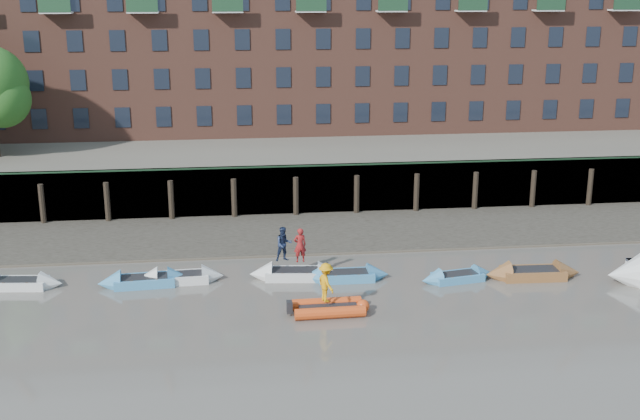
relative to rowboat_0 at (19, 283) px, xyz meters
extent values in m
plane|color=#605B53|center=(16.93, -10.77, -0.22)|extent=(220.00, 220.00, 0.00)
cube|color=#3D382F|center=(16.93, 7.23, -0.22)|extent=(110.00, 8.00, 0.50)
cube|color=#4C4336|center=(16.93, 3.83, -0.22)|extent=(110.00, 1.60, 0.10)
cube|color=#2D2A26|center=(16.93, 11.63, 1.38)|extent=(110.00, 0.80, 3.20)
cylinder|color=black|center=(-1.07, 10.98, 1.08)|extent=(0.36, 0.36, 2.60)
cylinder|color=black|center=(2.93, 10.98, 1.08)|extent=(0.36, 0.36, 2.60)
cylinder|color=black|center=(6.93, 10.98, 1.08)|extent=(0.36, 0.36, 2.60)
cylinder|color=black|center=(10.93, 10.98, 1.08)|extent=(0.36, 0.36, 2.60)
cylinder|color=black|center=(14.93, 10.98, 1.08)|extent=(0.36, 0.36, 2.60)
cylinder|color=black|center=(18.93, 10.98, 1.08)|extent=(0.36, 0.36, 2.60)
cylinder|color=black|center=(22.93, 10.98, 1.08)|extent=(0.36, 0.36, 2.60)
cylinder|color=black|center=(26.93, 10.98, 1.08)|extent=(0.36, 0.36, 2.60)
cylinder|color=black|center=(30.93, 10.98, 1.08)|extent=(0.36, 0.36, 2.60)
cylinder|color=black|center=(34.93, 10.98, 1.08)|extent=(0.36, 0.36, 2.60)
cube|color=#264C2D|center=(16.93, 11.33, 3.03)|extent=(110.00, 0.06, 0.10)
cube|color=#5E594D|center=(16.93, 25.23, 1.38)|extent=(110.00, 28.00, 3.20)
cube|color=brown|center=(16.93, 26.23, 8.98)|extent=(80.00, 10.00, 12.00)
cube|color=black|center=(-3.07, 21.21, 4.78)|extent=(1.10, 0.12, 1.50)
cube|color=black|center=(-0.07, 21.21, 4.78)|extent=(1.10, 0.12, 1.50)
cube|color=black|center=(2.93, 21.21, 4.78)|extent=(1.10, 0.12, 1.50)
cube|color=black|center=(5.93, 21.21, 4.78)|extent=(1.10, 0.12, 1.50)
cube|color=black|center=(8.93, 21.21, 4.78)|extent=(1.10, 0.12, 1.50)
cube|color=black|center=(11.93, 21.21, 4.78)|extent=(1.10, 0.12, 1.50)
cube|color=black|center=(14.93, 21.21, 4.78)|extent=(1.10, 0.12, 1.50)
cube|color=black|center=(17.93, 21.21, 4.78)|extent=(1.10, 0.12, 1.50)
cube|color=black|center=(20.93, 21.21, 4.78)|extent=(1.10, 0.12, 1.50)
cube|color=black|center=(23.93, 21.21, 4.78)|extent=(1.10, 0.12, 1.50)
cube|color=black|center=(26.93, 21.21, 4.78)|extent=(1.10, 0.12, 1.50)
cube|color=black|center=(29.93, 21.21, 4.78)|extent=(1.10, 0.12, 1.50)
cube|color=black|center=(32.93, 21.21, 4.78)|extent=(1.10, 0.12, 1.50)
cube|color=black|center=(35.93, 21.21, 4.78)|extent=(1.10, 0.12, 1.50)
cube|color=black|center=(38.93, 21.21, 4.78)|extent=(1.10, 0.12, 1.50)
cube|color=black|center=(41.93, 21.21, 4.78)|extent=(1.10, 0.12, 1.50)
cube|color=black|center=(-3.07, 21.21, 7.58)|extent=(1.10, 0.12, 1.50)
cube|color=black|center=(-0.07, 21.21, 7.58)|extent=(1.10, 0.12, 1.50)
cube|color=black|center=(2.93, 21.21, 7.58)|extent=(1.10, 0.12, 1.50)
cube|color=black|center=(5.93, 21.21, 7.58)|extent=(1.10, 0.12, 1.50)
cube|color=black|center=(8.93, 21.21, 7.58)|extent=(1.10, 0.12, 1.50)
cube|color=black|center=(11.93, 21.21, 7.58)|extent=(1.10, 0.12, 1.50)
cube|color=black|center=(14.93, 21.21, 7.58)|extent=(1.10, 0.12, 1.50)
cube|color=black|center=(17.93, 21.21, 7.58)|extent=(1.10, 0.12, 1.50)
cube|color=black|center=(20.93, 21.21, 7.58)|extent=(1.10, 0.12, 1.50)
cube|color=black|center=(23.93, 21.21, 7.58)|extent=(1.10, 0.12, 1.50)
cube|color=black|center=(26.93, 21.21, 7.58)|extent=(1.10, 0.12, 1.50)
cube|color=black|center=(29.93, 21.21, 7.58)|extent=(1.10, 0.12, 1.50)
cube|color=black|center=(32.93, 21.21, 7.58)|extent=(1.10, 0.12, 1.50)
cube|color=black|center=(35.93, 21.21, 7.58)|extent=(1.10, 0.12, 1.50)
cube|color=black|center=(38.93, 21.21, 7.58)|extent=(1.10, 0.12, 1.50)
cube|color=black|center=(41.93, 21.21, 7.58)|extent=(1.10, 0.12, 1.50)
cube|color=black|center=(-3.07, 21.21, 10.38)|extent=(1.10, 0.12, 1.50)
cube|color=black|center=(-0.07, 21.21, 10.38)|extent=(1.10, 0.12, 1.50)
cube|color=black|center=(2.93, 21.21, 10.38)|extent=(1.10, 0.12, 1.50)
cube|color=black|center=(5.93, 21.21, 10.38)|extent=(1.10, 0.12, 1.50)
cube|color=black|center=(8.93, 21.21, 10.38)|extent=(1.10, 0.12, 1.50)
cube|color=black|center=(11.93, 21.21, 10.38)|extent=(1.10, 0.12, 1.50)
cube|color=black|center=(14.93, 21.21, 10.38)|extent=(1.10, 0.12, 1.50)
cube|color=black|center=(17.93, 21.21, 10.38)|extent=(1.10, 0.12, 1.50)
cube|color=black|center=(20.93, 21.21, 10.38)|extent=(1.10, 0.12, 1.50)
cube|color=black|center=(23.93, 21.21, 10.38)|extent=(1.10, 0.12, 1.50)
cube|color=black|center=(26.93, 21.21, 10.38)|extent=(1.10, 0.12, 1.50)
cube|color=black|center=(29.93, 21.21, 10.38)|extent=(1.10, 0.12, 1.50)
cube|color=black|center=(32.93, 21.21, 10.38)|extent=(1.10, 0.12, 1.50)
cube|color=black|center=(35.93, 21.21, 10.38)|extent=(1.10, 0.12, 1.50)
cube|color=black|center=(38.93, 21.21, 10.38)|extent=(1.10, 0.12, 1.50)
cube|color=black|center=(41.93, 21.21, 10.38)|extent=(1.10, 0.12, 1.50)
cube|color=black|center=(-3.07, 21.21, 13.18)|extent=(1.10, 0.12, 1.50)
cube|color=black|center=(-0.07, 21.21, 13.18)|extent=(1.10, 0.12, 1.50)
cube|color=black|center=(2.93, 21.21, 13.18)|extent=(1.10, 0.12, 1.50)
cube|color=black|center=(5.93, 21.21, 13.18)|extent=(1.10, 0.12, 1.50)
cube|color=black|center=(8.93, 21.21, 13.18)|extent=(1.10, 0.12, 1.50)
cube|color=black|center=(11.93, 21.21, 13.18)|extent=(1.10, 0.12, 1.50)
cube|color=black|center=(14.93, 21.21, 13.18)|extent=(1.10, 0.12, 1.50)
cube|color=black|center=(17.93, 21.21, 13.18)|extent=(1.10, 0.12, 1.50)
cube|color=black|center=(20.93, 21.21, 13.18)|extent=(1.10, 0.12, 1.50)
cube|color=black|center=(23.93, 21.21, 13.18)|extent=(1.10, 0.12, 1.50)
cube|color=black|center=(26.93, 21.21, 13.18)|extent=(1.10, 0.12, 1.50)
cube|color=silver|center=(0.00, 0.00, -0.01)|extent=(2.91, 1.54, 0.44)
cone|color=silver|center=(1.62, -0.17, -0.01)|extent=(1.21, 1.37, 1.26)
cube|color=black|center=(0.00, 0.00, 0.19)|extent=(2.42, 1.18, 0.06)
cube|color=teal|center=(6.25, -0.41, 0.01)|extent=(3.07, 1.55, 0.47)
cone|color=teal|center=(7.99, -0.28, 0.01)|extent=(1.25, 1.42, 1.35)
cone|color=teal|center=(4.52, -0.53, 0.01)|extent=(1.25, 1.42, 1.35)
cube|color=black|center=(6.25, -0.41, 0.22)|extent=(2.55, 1.18, 0.06)
cube|color=silver|center=(8.00, -0.14, 0.00)|extent=(2.93, 1.43, 0.45)
cone|color=silver|center=(9.68, -0.07, 0.00)|extent=(1.18, 1.35, 1.30)
cone|color=silver|center=(6.33, -0.22, 0.00)|extent=(1.18, 1.35, 1.30)
cube|color=black|center=(8.00, -0.14, 0.21)|extent=(2.44, 1.08, 0.06)
cube|color=silver|center=(13.90, -0.31, 0.01)|extent=(3.16, 1.68, 0.47)
cone|color=silver|center=(15.66, -0.49, 0.01)|extent=(1.32, 1.48, 1.37)
cone|color=silver|center=(12.15, -0.12, 0.01)|extent=(1.32, 1.48, 1.37)
cube|color=black|center=(13.90, -0.31, 0.23)|extent=(2.62, 1.29, 0.06)
cube|color=teal|center=(16.49, -0.83, 0.00)|extent=(2.87, 1.32, 0.45)
cone|color=teal|center=(18.16, -0.84, 0.00)|extent=(1.12, 1.30, 1.29)
cone|color=teal|center=(14.82, -0.81, 0.00)|extent=(1.12, 1.30, 1.29)
cube|color=black|center=(16.49, -0.83, 0.20)|extent=(2.39, 0.99, 0.06)
cube|color=teal|center=(22.18, -1.60, -0.02)|extent=(2.72, 1.59, 0.40)
cone|color=teal|center=(23.65, -1.33, -0.02)|extent=(1.19, 1.31, 1.15)
cone|color=teal|center=(20.72, -1.87, -0.02)|extent=(1.19, 1.31, 1.15)
cube|color=black|center=(22.18, -1.60, 0.16)|extent=(2.25, 1.23, 0.06)
cube|color=brown|center=(26.16, -1.67, 0.03)|extent=(3.25, 1.56, 0.50)
cone|color=brown|center=(28.02, -1.74, 0.03)|extent=(1.30, 1.49, 1.44)
cone|color=brown|center=(24.30, -1.60, 0.03)|extent=(1.30, 1.49, 1.44)
cube|color=black|center=(26.16, -1.67, 0.26)|extent=(2.70, 1.18, 0.06)
cylinder|color=#D24515|center=(15.04, -4.40, 0.05)|extent=(3.27, 0.61, 0.54)
cylinder|color=#D24515|center=(15.07, -5.54, 0.05)|extent=(3.27, 0.61, 0.54)
sphere|color=#D24515|center=(16.69, -4.93, 0.05)|extent=(0.62, 0.62, 0.62)
cube|color=black|center=(15.06, -4.97, 0.05)|extent=(2.74, 0.99, 0.19)
cone|color=silver|center=(30.51, -2.99, 0.27)|extent=(1.94, 2.27, 2.19)
imported|color=maroon|center=(14.17, -0.35, 1.60)|extent=(0.72, 0.53, 1.80)
imported|color=#19233F|center=(13.36, -0.10, 1.61)|extent=(1.00, 0.85, 1.82)
imported|color=orange|center=(14.95, -4.88, 1.28)|extent=(1.06, 1.36, 1.84)
camera|label=1|loc=(10.72, -39.08, 14.79)|focal=45.00mm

